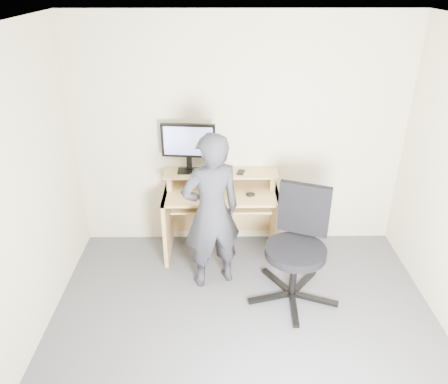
{
  "coord_description": "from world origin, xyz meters",
  "views": [
    {
      "loc": [
        -0.21,
        -2.61,
        2.82
      ],
      "look_at": [
        -0.17,
        1.05,
        0.95
      ],
      "focal_mm": 35.0,
      "sensor_mm": 36.0,
      "label": 1
    }
  ],
  "objects_px": {
    "monitor": "(188,144)",
    "person": "(211,213)",
    "desk": "(221,205)",
    "office_chair": "(298,242)"
  },
  "relations": [
    {
      "from": "desk",
      "to": "monitor",
      "type": "distance_m",
      "value": 0.76
    },
    {
      "from": "desk",
      "to": "person",
      "type": "relative_size",
      "value": 0.76
    },
    {
      "from": "person",
      "to": "office_chair",
      "type": "bearing_deg",
      "value": 145.84
    },
    {
      "from": "office_chair",
      "to": "person",
      "type": "height_order",
      "value": "person"
    },
    {
      "from": "person",
      "to": "monitor",
      "type": "bearing_deg",
      "value": -90.76
    },
    {
      "from": "desk",
      "to": "monitor",
      "type": "bearing_deg",
      "value": 167.86
    },
    {
      "from": "desk",
      "to": "monitor",
      "type": "xyz_separation_m",
      "value": [
        -0.33,
        0.07,
        0.68
      ]
    },
    {
      "from": "desk",
      "to": "office_chair",
      "type": "distance_m",
      "value": 1.05
    },
    {
      "from": "monitor",
      "to": "person",
      "type": "bearing_deg",
      "value": -64.29
    },
    {
      "from": "office_chair",
      "to": "monitor",
      "type": "bearing_deg",
      "value": 162.1
    }
  ]
}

